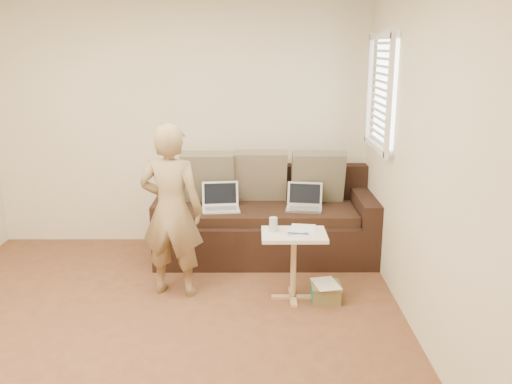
# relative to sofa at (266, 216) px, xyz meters

# --- Properties ---
(floor) EXTENTS (4.50, 4.50, 0.00)m
(floor) POSITION_rel_sofa_xyz_m (-0.90, -1.77, -0.42)
(floor) COLOR brown
(floor) RESTS_ON ground
(wall_back) EXTENTS (4.00, 0.00, 4.00)m
(wall_back) POSITION_rel_sofa_xyz_m (-0.90, 0.48, 0.87)
(wall_back) COLOR beige
(wall_back) RESTS_ON ground
(wall_right) EXTENTS (0.00, 4.50, 4.50)m
(wall_right) POSITION_rel_sofa_xyz_m (1.10, -1.77, 0.87)
(wall_right) COLOR beige
(wall_right) RESTS_ON ground
(window_blinds) EXTENTS (0.12, 0.88, 1.08)m
(window_blinds) POSITION_rel_sofa_xyz_m (1.05, -0.27, 1.28)
(window_blinds) COLOR white
(window_blinds) RESTS_ON wall_right
(sofa) EXTENTS (2.20, 0.95, 0.85)m
(sofa) POSITION_rel_sofa_xyz_m (0.00, 0.00, 0.00)
(sofa) COLOR black
(sofa) RESTS_ON ground
(pillow_left) EXTENTS (0.55, 0.29, 0.57)m
(pillow_left) POSITION_rel_sofa_xyz_m (-0.60, 0.19, 0.37)
(pillow_left) COLOR #625C48
(pillow_left) RESTS_ON sofa
(pillow_mid) EXTENTS (0.55, 0.27, 0.57)m
(pillow_mid) POSITION_rel_sofa_xyz_m (-0.05, 0.24, 0.37)
(pillow_mid) COLOR #645F47
(pillow_mid) RESTS_ON sofa
(pillow_right) EXTENTS (0.55, 0.28, 0.57)m
(pillow_right) POSITION_rel_sofa_xyz_m (0.55, 0.19, 0.37)
(pillow_right) COLOR #625C48
(pillow_right) RESTS_ON sofa
(laptop_silver) EXTENTS (0.39, 0.31, 0.24)m
(laptop_silver) POSITION_rel_sofa_xyz_m (0.38, -0.09, 0.10)
(laptop_silver) COLOR #B7BABC
(laptop_silver) RESTS_ON sofa
(laptop_white) EXTENTS (0.40, 0.31, 0.27)m
(laptop_white) POSITION_rel_sofa_xyz_m (-0.45, -0.11, 0.10)
(laptop_white) COLOR white
(laptop_white) RESTS_ON sofa
(person) EXTENTS (0.61, 0.47, 1.52)m
(person) POSITION_rel_sofa_xyz_m (-0.82, -0.90, 0.33)
(person) COLOR olive
(person) RESTS_ON ground
(side_table) EXTENTS (0.54, 0.38, 0.60)m
(side_table) POSITION_rel_sofa_xyz_m (0.22, -1.02, -0.13)
(side_table) COLOR silver
(side_table) RESTS_ON ground
(drinking_glass) EXTENTS (0.07, 0.07, 0.12)m
(drinking_glass) POSITION_rel_sofa_xyz_m (0.04, -0.98, 0.23)
(drinking_glass) COLOR silver
(drinking_glass) RESTS_ON side_table
(scissors) EXTENTS (0.18, 0.11, 0.02)m
(scissors) POSITION_rel_sofa_xyz_m (0.25, -1.07, 0.18)
(scissors) COLOR silver
(scissors) RESTS_ON side_table
(paper_on_table) EXTENTS (0.25, 0.33, 0.00)m
(paper_on_table) POSITION_rel_sofa_xyz_m (0.30, -0.95, 0.18)
(paper_on_table) COLOR white
(paper_on_table) RESTS_ON side_table
(striped_box) EXTENTS (0.25, 0.25, 0.16)m
(striped_box) POSITION_rel_sofa_xyz_m (0.49, -1.08, -0.35)
(striped_box) COLOR #BF5B1C
(striped_box) RESTS_ON ground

